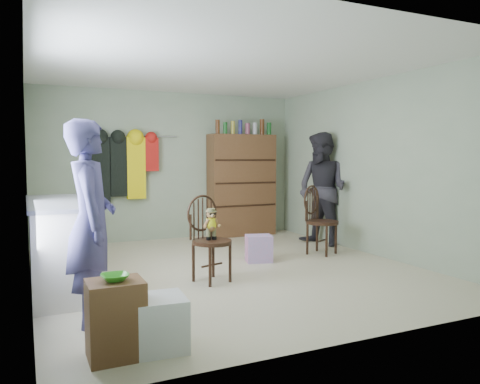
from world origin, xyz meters
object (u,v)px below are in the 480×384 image
counter (61,244)px  chair_far (318,217)px  dresser (242,184)px  chair_front (209,233)px

counter → chair_far: bearing=5.6°
chair_far → dresser: dresser is taller
counter → dresser: dresser is taller
dresser → chair_far: bearing=-80.7°
counter → chair_front: chair_front is taller
dresser → chair_front: bearing=-121.6°
counter → chair_far: (3.52, 0.35, 0.06)m
chair_front → dresser: bearing=40.6°
chair_front → chair_far: bearing=2.9°
chair_front → chair_far: (1.98, 0.75, -0.02)m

